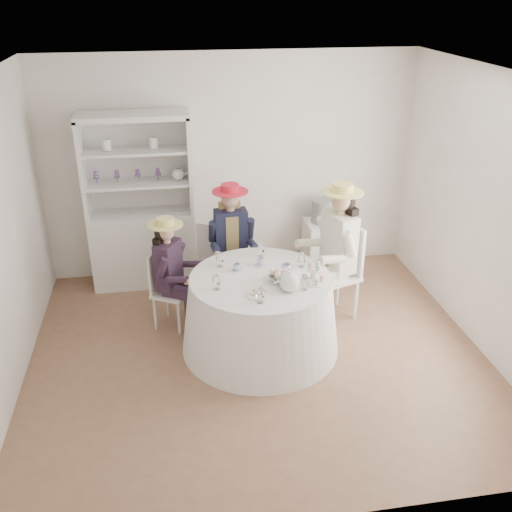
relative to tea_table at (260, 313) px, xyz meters
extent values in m
plane|color=brown|center=(-0.05, -0.13, -0.40)|extent=(4.50, 4.50, 0.00)
plane|color=white|center=(-0.05, -0.13, 2.30)|extent=(4.50, 4.50, 0.00)
plane|color=silver|center=(-0.05, 1.87, 0.95)|extent=(4.50, 0.00, 4.50)
plane|color=silver|center=(-0.05, -2.13, 0.95)|extent=(4.50, 0.00, 4.50)
plane|color=silver|center=(2.20, -0.13, 0.95)|extent=(0.00, 4.50, 4.50)
cone|color=white|center=(0.00, 0.00, -0.01)|extent=(1.59, 1.59, 0.78)
cylinder|color=white|center=(0.00, 0.00, 0.39)|extent=(1.39, 1.39, 0.02)
cube|color=silver|center=(-1.16, 1.62, 0.07)|extent=(1.32, 0.86, 0.93)
cube|color=silver|center=(-1.16, 1.82, 1.10)|extent=(1.17, 0.47, 1.13)
cube|color=silver|center=(-1.16, 1.62, 1.66)|extent=(1.32, 0.86, 0.06)
cube|color=silver|center=(-1.75, 1.62, 1.10)|extent=(0.20, 0.45, 1.13)
cube|color=silver|center=(-0.56, 1.62, 1.10)|extent=(0.20, 0.45, 1.13)
cube|color=silver|center=(-1.16, 1.62, 0.89)|extent=(1.22, 0.78, 0.03)
cube|color=silver|center=(-1.16, 1.62, 1.27)|extent=(1.22, 0.78, 0.03)
sphere|color=white|center=(-0.69, 1.62, 0.97)|extent=(0.14, 0.14, 0.14)
cube|color=silver|center=(1.07, 1.59, -0.07)|extent=(0.44, 0.44, 0.66)
cylinder|color=black|center=(1.07, 1.59, 0.41)|extent=(0.37, 0.37, 0.30)
cube|color=silver|center=(-0.86, 0.56, 0.00)|extent=(0.48, 0.48, 0.04)
cylinder|color=silver|center=(-0.81, 0.36, -0.20)|extent=(0.03, 0.03, 0.39)
cylinder|color=silver|center=(-0.67, 0.61, -0.20)|extent=(0.03, 0.03, 0.39)
cylinder|color=silver|center=(-1.05, 0.50, -0.20)|extent=(0.03, 0.03, 0.39)
cylinder|color=silver|center=(-0.92, 0.75, -0.20)|extent=(0.03, 0.03, 0.39)
cube|color=silver|center=(-1.00, 0.63, 0.24)|extent=(0.19, 0.31, 0.44)
cube|color=black|center=(-0.88, 0.56, 0.33)|extent=(0.31, 0.37, 0.51)
cube|color=black|center=(-0.81, 0.43, 0.07)|extent=(0.32, 0.25, 0.11)
cylinder|color=black|center=(-0.70, 0.37, -0.19)|extent=(0.09, 0.09, 0.41)
cylinder|color=black|center=(-0.94, 0.39, 0.39)|extent=(0.17, 0.15, 0.24)
cube|color=black|center=(-0.73, 0.57, 0.07)|extent=(0.32, 0.25, 0.11)
cylinder|color=black|center=(-0.62, 0.51, -0.19)|extent=(0.09, 0.09, 0.41)
cylinder|color=black|center=(-0.76, 0.71, 0.39)|extent=(0.17, 0.15, 0.24)
cylinder|color=#D8A889|center=(-0.88, 0.56, 0.61)|extent=(0.08, 0.08, 0.07)
sphere|color=#D8A889|center=(-0.88, 0.56, 0.70)|extent=(0.17, 0.17, 0.17)
sphere|color=black|center=(-0.91, 0.58, 0.69)|extent=(0.17, 0.17, 0.17)
cube|color=black|center=(-0.94, 0.60, 0.48)|extent=(0.17, 0.22, 0.34)
cylinder|color=#DED46C|center=(-0.88, 0.56, 0.78)|extent=(0.35, 0.35, 0.01)
cylinder|color=#DED46C|center=(-0.88, 0.56, 0.82)|extent=(0.18, 0.18, 0.07)
cube|color=silver|center=(-0.16, 1.01, 0.05)|extent=(0.42, 0.42, 0.04)
cylinder|color=silver|center=(-0.31, 0.85, -0.18)|extent=(0.04, 0.04, 0.44)
cylinder|color=silver|center=(0.01, 0.86, -0.18)|extent=(0.04, 0.04, 0.44)
cylinder|color=silver|center=(-0.33, 1.17, -0.18)|extent=(0.04, 0.04, 0.44)
cylinder|color=silver|center=(-0.01, 1.18, -0.18)|extent=(0.04, 0.04, 0.44)
cube|color=silver|center=(-0.17, 1.19, 0.32)|extent=(0.38, 0.04, 0.50)
cube|color=#1C2038|center=(-0.16, 1.03, 0.42)|extent=(0.37, 0.21, 0.58)
cube|color=tan|center=(-0.16, 1.03, 0.42)|extent=(0.15, 0.23, 0.50)
cube|color=#1C2038|center=(-0.24, 0.89, 0.13)|extent=(0.14, 0.35, 0.12)
cylinder|color=#1C2038|center=(-0.24, 0.75, -0.17)|extent=(0.10, 0.10, 0.46)
cylinder|color=#1C2038|center=(-0.37, 0.98, 0.49)|extent=(0.10, 0.18, 0.28)
cube|color=#1C2038|center=(-0.06, 0.90, 0.13)|extent=(0.14, 0.35, 0.12)
cylinder|color=#1C2038|center=(-0.06, 0.76, -0.17)|extent=(0.10, 0.10, 0.46)
cylinder|color=#1C2038|center=(0.05, 1.00, 0.49)|extent=(0.10, 0.18, 0.28)
cylinder|color=#D8A889|center=(-0.16, 1.03, 0.73)|extent=(0.09, 0.09, 0.08)
sphere|color=#D8A889|center=(-0.16, 1.03, 0.84)|extent=(0.19, 0.19, 0.19)
sphere|color=tan|center=(-0.16, 1.08, 0.83)|extent=(0.19, 0.19, 0.19)
cube|color=tan|center=(-0.16, 1.11, 0.59)|extent=(0.24, 0.09, 0.38)
cylinder|color=red|center=(-0.16, 1.03, 0.93)|extent=(0.40, 0.40, 0.01)
cylinder|color=red|center=(-0.16, 1.03, 0.97)|extent=(0.20, 0.20, 0.08)
cube|color=silver|center=(0.91, 0.47, 0.10)|extent=(0.55, 0.55, 0.04)
cylinder|color=silver|center=(0.69, 0.59, -0.16)|extent=(0.04, 0.04, 0.48)
cylinder|color=silver|center=(0.80, 0.25, -0.16)|extent=(0.04, 0.04, 0.48)
cylinder|color=silver|center=(1.02, 0.70, -0.16)|extent=(0.04, 0.04, 0.48)
cylinder|color=silver|center=(1.13, 0.36, -0.16)|extent=(0.04, 0.04, 0.48)
cube|color=silver|center=(1.10, 0.54, 0.39)|extent=(0.16, 0.41, 0.55)
cube|color=#EDE8CD|center=(0.93, 0.48, 0.50)|extent=(0.33, 0.44, 0.63)
cube|color=#EDE8CD|center=(0.75, 0.53, 0.18)|extent=(0.40, 0.25, 0.13)
cylinder|color=#EDE8CD|center=(0.61, 0.48, -0.15)|extent=(0.11, 0.11, 0.50)
cylinder|color=#EDE8CD|center=(0.82, 0.68, 0.58)|extent=(0.21, 0.15, 0.30)
cube|color=#EDE8CD|center=(0.81, 0.34, 0.18)|extent=(0.40, 0.25, 0.13)
cylinder|color=#EDE8CD|center=(0.67, 0.29, -0.15)|extent=(0.11, 0.11, 0.50)
cylinder|color=#EDE8CD|center=(0.96, 0.25, 0.58)|extent=(0.21, 0.15, 0.30)
cylinder|color=#D8A889|center=(0.93, 0.48, 0.84)|extent=(0.10, 0.10, 0.09)
sphere|color=#D8A889|center=(0.93, 0.48, 0.96)|extent=(0.21, 0.21, 0.21)
sphere|color=black|center=(0.98, 0.50, 0.94)|extent=(0.21, 0.21, 0.21)
cube|color=black|center=(1.01, 0.51, 0.69)|extent=(0.17, 0.28, 0.42)
cylinder|color=#DED46C|center=(0.93, 0.48, 1.06)|extent=(0.44, 0.44, 0.01)
cylinder|color=#DED46C|center=(0.93, 0.48, 1.10)|extent=(0.22, 0.22, 0.09)
cube|color=silver|center=(-0.31, 1.39, 0.01)|extent=(0.48, 0.48, 0.04)
cylinder|color=silver|center=(-0.12, 1.46, -0.20)|extent=(0.03, 0.03, 0.39)
cylinder|color=silver|center=(-0.37, 1.58, -0.20)|extent=(0.03, 0.03, 0.39)
cylinder|color=silver|center=(-0.24, 1.20, -0.20)|extent=(0.03, 0.03, 0.39)
cylinder|color=silver|center=(-0.50, 1.32, -0.20)|extent=(0.03, 0.03, 0.39)
cube|color=silver|center=(-0.38, 1.25, 0.25)|extent=(0.32, 0.17, 0.45)
imported|color=white|center=(-0.21, 0.19, 0.43)|extent=(0.11, 0.11, 0.06)
imported|color=white|center=(0.04, 0.26, 0.44)|extent=(0.09, 0.09, 0.07)
imported|color=white|center=(0.27, 0.08, 0.44)|extent=(0.09, 0.09, 0.07)
imported|color=white|center=(0.17, -0.10, 0.43)|extent=(0.29, 0.29, 0.06)
sphere|color=pink|center=(0.24, -0.11, 0.48)|extent=(0.06, 0.06, 0.06)
sphere|color=white|center=(0.23, -0.08, 0.48)|extent=(0.06, 0.06, 0.06)
sphere|color=pink|center=(0.21, -0.06, 0.48)|extent=(0.06, 0.06, 0.06)
sphere|color=white|center=(0.18, -0.06, 0.48)|extent=(0.06, 0.06, 0.06)
sphere|color=pink|center=(0.15, -0.07, 0.48)|extent=(0.06, 0.06, 0.06)
sphere|color=white|center=(0.13, -0.09, 0.48)|extent=(0.06, 0.06, 0.06)
sphere|color=pink|center=(0.13, -0.12, 0.48)|extent=(0.06, 0.06, 0.06)
sphere|color=white|center=(0.15, -0.15, 0.48)|extent=(0.06, 0.06, 0.06)
sphere|color=pink|center=(0.18, -0.16, 0.48)|extent=(0.06, 0.06, 0.06)
sphere|color=white|center=(0.21, -0.16, 0.48)|extent=(0.06, 0.06, 0.06)
sphere|color=pink|center=(0.23, -0.14, 0.48)|extent=(0.06, 0.06, 0.06)
sphere|color=white|center=(0.23, -0.29, 0.49)|extent=(0.20, 0.20, 0.20)
cylinder|color=white|center=(0.35, -0.29, 0.50)|extent=(0.12, 0.03, 0.09)
cylinder|color=white|center=(0.23, -0.29, 0.59)|extent=(0.04, 0.04, 0.02)
cylinder|color=white|center=(-0.08, -0.33, 0.41)|extent=(0.23, 0.23, 0.01)
cube|color=beige|center=(-0.12, -0.35, 0.43)|extent=(0.05, 0.04, 0.03)
cube|color=beige|center=(-0.08, -0.33, 0.44)|extent=(0.06, 0.05, 0.03)
cube|color=beige|center=(-0.03, -0.31, 0.43)|extent=(0.06, 0.06, 0.03)
cube|color=beige|center=(-0.10, -0.29, 0.44)|extent=(0.06, 0.06, 0.03)
cube|color=beige|center=(-0.05, -0.37, 0.43)|extent=(0.06, 0.06, 0.03)
cylinder|color=white|center=(0.49, -0.18, 0.41)|extent=(0.22, 0.22, 0.01)
cylinder|color=white|center=(0.49, -0.18, 0.47)|extent=(0.02, 0.02, 0.15)
cylinder|color=white|center=(0.49, -0.18, 0.55)|extent=(0.16, 0.16, 0.01)
camera|label=1|loc=(-0.83, -4.81, 3.00)|focal=40.00mm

